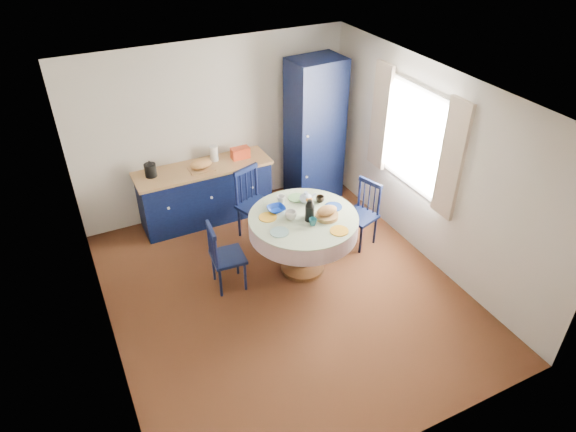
% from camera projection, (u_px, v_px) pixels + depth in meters
% --- Properties ---
extents(floor, '(4.50, 4.50, 0.00)m').
position_uv_depth(floor, '(284.00, 292.00, 6.27)').
color(floor, black).
rests_on(floor, ground).
extents(ceiling, '(4.50, 4.50, 0.00)m').
position_uv_depth(ceiling, '(283.00, 96.00, 4.87)').
color(ceiling, white).
rests_on(ceiling, wall_back).
extents(wall_back, '(4.00, 0.02, 2.50)m').
position_uv_depth(wall_back, '(214.00, 129.00, 7.24)').
color(wall_back, beige).
rests_on(wall_back, floor).
extents(wall_left, '(0.02, 4.50, 2.50)m').
position_uv_depth(wall_left, '(93.00, 257.00, 4.84)').
color(wall_left, beige).
rests_on(wall_left, floor).
extents(wall_right, '(0.02, 4.50, 2.50)m').
position_uv_depth(wall_right, '(430.00, 167.00, 6.30)').
color(wall_right, beige).
rests_on(wall_right, floor).
extents(window, '(0.10, 1.74, 1.45)m').
position_uv_depth(window, '(415.00, 138.00, 6.35)').
color(window, white).
rests_on(window, wall_right).
extents(kitchen_counter, '(1.91, 0.60, 1.09)m').
position_uv_depth(kitchen_counter, '(205.00, 192.00, 7.37)').
color(kitchen_counter, black).
rests_on(kitchen_counter, floor).
extents(pantry_cabinet, '(0.80, 0.60, 2.17)m').
position_uv_depth(pantry_cabinet, '(315.00, 132.00, 7.55)').
color(pantry_cabinet, black).
rests_on(pantry_cabinet, floor).
extents(dining_table, '(1.34, 1.34, 1.09)m').
position_uv_depth(dining_table, '(304.00, 225.00, 6.26)').
color(dining_table, '#523117').
rests_on(dining_table, floor).
extents(chair_left, '(0.41, 0.43, 0.90)m').
position_uv_depth(chair_left, '(225.00, 256.00, 6.12)').
color(chair_left, black).
rests_on(chair_left, floor).
extents(chair_far, '(0.57, 0.56, 1.01)m').
position_uv_depth(chair_far, '(254.00, 203.00, 6.99)').
color(chair_far, black).
rests_on(chair_far, floor).
extents(chair_right, '(0.50, 0.51, 0.91)m').
position_uv_depth(chair_right, '(362.00, 213.00, 6.87)').
color(chair_right, black).
rests_on(chair_right, floor).
extents(mug_a, '(0.14, 0.14, 0.11)m').
position_uv_depth(mug_a, '(291.00, 215.00, 6.12)').
color(mug_a, silver).
rests_on(mug_a, dining_table).
extents(mug_b, '(0.10, 0.10, 0.09)m').
position_uv_depth(mug_b, '(313.00, 222.00, 6.01)').
color(mug_b, '#276A70').
rests_on(mug_b, dining_table).
extents(mug_c, '(0.11, 0.11, 0.09)m').
position_uv_depth(mug_c, '(320.00, 199.00, 6.44)').
color(mug_c, black).
rests_on(mug_c, dining_table).
extents(mug_d, '(0.11, 0.11, 0.10)m').
position_uv_depth(mug_d, '(281.00, 200.00, 6.42)').
color(mug_d, silver).
rests_on(mug_d, dining_table).
extents(cobalt_bowl, '(0.22, 0.22, 0.05)m').
position_uv_depth(cobalt_bowl, '(276.00, 209.00, 6.28)').
color(cobalt_bowl, navy).
rests_on(cobalt_bowl, dining_table).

